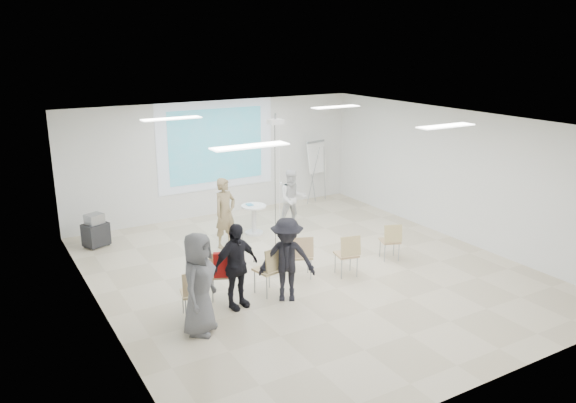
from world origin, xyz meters
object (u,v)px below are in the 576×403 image
player_right (293,196)px  chair_left_inner (271,267)px  pedestal_table (254,218)px  audience_outer (198,278)px  chair_left_mid (222,271)px  chair_right_far (391,239)px  player_left (225,208)px  audience_left (236,260)px  chair_right_inner (348,252)px  flipchart_easel (316,157)px  av_cart (96,231)px  chair_far_left (194,290)px  laptop (267,268)px  chair_center (302,253)px  audience_mid (287,254)px

player_right → chair_left_inner: 3.90m
pedestal_table → audience_outer: bearing=-127.4°
chair_left_mid → chair_right_far: bearing=23.9°
player_left → player_right: size_ratio=1.12×
chair_left_mid → chair_left_inner: (0.84, -0.25, -0.00)m
chair_left_mid → chair_right_far: 3.82m
chair_left_mid → audience_left: 0.50m
chair_right_inner → audience_left: (-2.44, -0.09, 0.36)m
flipchart_easel → av_cart: (-6.23, -0.51, -0.96)m
player_right → flipchart_easel: size_ratio=0.91×
chair_far_left → flipchart_easel: (5.57, 4.85, 0.80)m
chair_far_left → chair_right_far: chair_far_left is taller
pedestal_table → laptop: (-1.27, -3.04, 0.09)m
chair_left_inner → chair_right_far: 2.98m
chair_far_left → player_left: bearing=68.7°
chair_left_inner → av_cart: chair_left_inner is taller
av_cart → chair_center: bearing=-74.4°
player_right → chair_far_left: bearing=-124.5°
av_cart → chair_left_inner: bearing=-85.2°
chair_center → chair_far_left: bearing=-146.2°
chair_left_inner → audience_mid: bearing=-76.3°
chair_center → laptop: (-0.88, -0.24, -0.02)m
player_right → chair_right_far: bearing=-62.3°
chair_far_left → laptop: chair_far_left is taller
player_left → laptop: size_ratio=5.28×
av_cart → player_right: bearing=-36.1°
pedestal_table → flipchart_easel: flipchart_easel is taller
chair_left_inner → audience_left: 0.83m
chair_far_left → chair_right_inner: 3.23m
chair_center → audience_left: (-1.61, -0.46, 0.35)m
audience_left → laptop: bearing=6.6°
chair_left_mid → chair_right_inner: bearing=18.3°
chair_far_left → audience_left: size_ratio=0.49×
pedestal_table → player_right: bearing=-1.0°
player_left → av_cart: (-2.52, 1.49, -0.55)m
pedestal_table → chair_far_left: (-2.79, -3.30, 0.10)m
player_left → av_cart: 2.98m
chair_right_inner → audience_left: 2.47m
pedestal_table → chair_left_mid: bearing=-126.0°
player_left → chair_far_left: (-1.85, -2.85, -0.39)m
chair_right_far → av_cart: (-5.17, 4.00, -0.13)m
player_left → chair_left_mid: player_left is taller
pedestal_table → player_right: 1.14m
chair_center → chair_right_inner: chair_center is taller
chair_left_inner → audience_left: size_ratio=0.53×
av_cart → chair_right_far: bearing=-60.6°
audience_outer → chair_right_far: bearing=-36.6°
player_left → audience_outer: (-1.94, -3.32, 0.04)m
chair_far_left → av_cart: bearing=110.4°
player_right → chair_right_inner: player_right is taller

